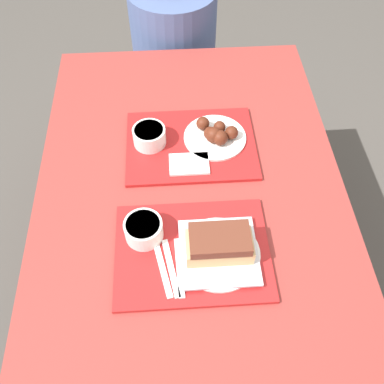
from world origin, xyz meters
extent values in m
plane|color=#4C4742|center=(0.00, 0.00, 0.00)|extent=(12.00, 12.00, 0.00)
cube|color=maroon|center=(0.00, 0.00, 0.74)|extent=(0.93, 1.46, 0.04)
cylinder|color=maroon|center=(-0.40, 0.65, 0.36)|extent=(0.07, 0.07, 0.72)
cylinder|color=maroon|center=(0.40, 0.65, 0.36)|extent=(0.07, 0.07, 0.72)
cube|color=maroon|center=(0.00, 0.95, 0.40)|extent=(0.88, 0.28, 0.04)
cylinder|color=maroon|center=(-0.38, 0.95, 0.19)|extent=(0.06, 0.06, 0.38)
cylinder|color=maroon|center=(0.38, 0.95, 0.19)|extent=(0.06, 0.06, 0.38)
cube|color=red|center=(-0.01, -0.18, 0.76)|extent=(0.41, 0.31, 0.01)
cube|color=red|center=(0.01, 0.21, 0.76)|extent=(0.41, 0.31, 0.01)
cylinder|color=white|center=(-0.14, -0.12, 0.80)|extent=(0.10, 0.10, 0.06)
cylinder|color=beige|center=(-0.14, -0.12, 0.82)|extent=(0.09, 0.09, 0.01)
cylinder|color=white|center=(0.06, -0.20, 0.77)|extent=(0.22, 0.22, 0.01)
cube|color=silver|center=(0.06, -0.20, 0.78)|extent=(0.21, 0.21, 0.01)
cube|color=#DBB275|center=(0.06, -0.20, 0.81)|extent=(0.17, 0.09, 0.05)
cube|color=brown|center=(0.06, -0.20, 0.85)|extent=(0.15, 0.09, 0.03)
cube|color=white|center=(-0.07, -0.23, 0.77)|extent=(0.05, 0.17, 0.00)
cube|color=white|center=(-0.05, -0.23, 0.77)|extent=(0.02, 0.17, 0.00)
cube|color=white|center=(-0.09, -0.23, 0.77)|extent=(0.05, 0.17, 0.00)
cylinder|color=white|center=(-0.12, 0.22, 0.80)|extent=(0.10, 0.10, 0.06)
cylinder|color=beige|center=(-0.12, 0.22, 0.82)|extent=(0.09, 0.09, 0.01)
cylinder|color=white|center=(0.09, 0.23, 0.77)|extent=(0.20, 0.20, 0.01)
sphere|color=#562314|center=(0.14, 0.22, 0.80)|extent=(0.04, 0.04, 0.04)
sphere|color=#562314|center=(0.11, 0.25, 0.80)|extent=(0.04, 0.04, 0.04)
sphere|color=#562314|center=(0.05, 0.27, 0.80)|extent=(0.04, 0.04, 0.04)
sphere|color=#562314|center=(0.07, 0.22, 0.80)|extent=(0.04, 0.04, 0.04)
sphere|color=#562314|center=(0.08, 0.21, 0.80)|extent=(0.05, 0.05, 0.05)
sphere|color=#562314|center=(0.10, 0.20, 0.80)|extent=(0.05, 0.05, 0.05)
cube|color=white|center=(0.00, 0.12, 0.77)|extent=(0.12, 0.09, 0.01)
cylinder|color=#4C6093|center=(-0.02, 0.95, 0.65)|extent=(0.37, 0.37, 0.47)
camera|label=1|loc=(-0.05, -0.73, 1.78)|focal=40.00mm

